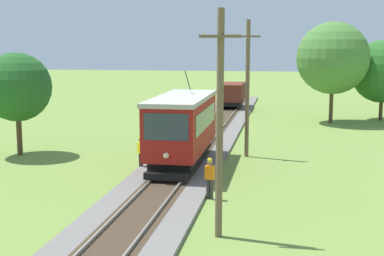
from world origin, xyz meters
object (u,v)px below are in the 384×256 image
gravel_pile (189,101)px  second_worker (141,151)px  tree_left_near (383,71)px  red_tram (182,127)px  freight_car (232,94)px  utility_pole_near_tram (220,122)px  tree_left_far (333,58)px  tree_right_near (17,87)px  track_worker (210,176)px  utility_pole_mid (247,88)px

gravel_pile → second_worker: 29.12m
gravel_pile → tree_left_near: bearing=-21.9°
red_tram → second_worker: (-2.05, -0.91, -1.21)m
freight_car → gravel_pile: 4.91m
utility_pole_near_tram → gravel_pile: (-7.84, 38.13, -3.28)m
red_tram → gravel_pile: bearing=99.4°
tree_left_near → second_worker: bearing=-125.8°
freight_car → gravel_pile: freight_car is taller
utility_pole_near_tram → tree_left_far: bearing=78.1°
tree_right_near → tree_left_far: bearing=41.3°
red_tram → gravel_pile: size_ratio=3.97×
track_worker → freight_car: bearing=16.6°
track_worker → second_worker: same height
utility_pole_mid → track_worker: bearing=-95.8°
utility_pole_mid → tree_left_near: 20.30m
track_worker → tree_right_near: 14.66m
track_worker → gravel_pile: bearing=24.2°
utility_pole_near_tram → gravel_pile: utility_pole_near_tram is taller
utility_pole_mid → utility_pole_near_tram: bearing=-90.0°
red_tram → tree_left_far: size_ratio=1.02×
red_tram → gravel_pile: (-4.66, 28.09, -1.54)m
utility_pole_near_tram → tree_right_near: (-13.29, 11.52, 0.11)m
tree_right_near → tree_left_near: bearing=39.1°
utility_pole_mid → second_worker: (-5.23, -4.23, -3.06)m
freight_car → second_worker: freight_car is taller
utility_pole_mid → gravel_pile: bearing=107.6°
utility_pole_near_tram → gravel_pile: 39.06m
freight_car → tree_left_near: size_ratio=0.75×
track_worker → tree_left_near: tree_left_near is taller
utility_pole_mid → gravel_pile: 26.20m
red_tram → tree_right_near: (-10.11, 1.49, 1.84)m
utility_pole_mid → tree_right_near: bearing=-172.1°
tree_right_near → second_worker: bearing=-16.6°
red_tram → track_worker: 6.30m
red_tram → utility_pole_near_tram: size_ratio=1.11×
utility_pole_mid → tree_right_near: utility_pole_mid is taller
utility_pole_mid → gravel_pile: (-7.84, 24.77, -3.39)m
red_tram → freight_car: bearing=90.0°
tree_right_near → red_tram: bearing=-8.4°
second_worker → tree_left_near: (15.63, 21.66, 3.25)m
red_tram → second_worker: bearing=-156.1°
freight_car → tree_left_far: (9.17, -8.44, 3.85)m
utility_pole_near_tram → track_worker: bearing=102.1°
tree_left_near → tree_right_near: 30.53m
freight_car → tree_left_near: tree_left_near is taller
track_worker → tree_right_near: bearing=72.3°
utility_pole_mid → track_worker: (-0.91, -9.07, -3.06)m
track_worker → tree_right_near: (-12.37, 7.24, 3.05)m
red_tram → utility_pole_near_tram: 10.67m
gravel_pile → tree_left_far: size_ratio=0.26×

